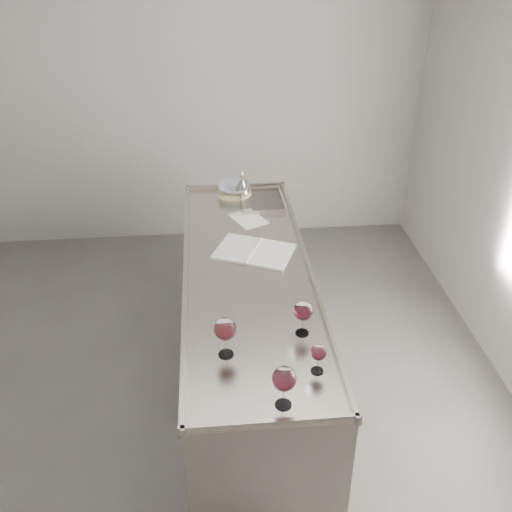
{
  "coord_description": "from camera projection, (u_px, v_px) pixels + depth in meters",
  "views": [
    {
      "loc": [
        0.29,
        -2.54,
        2.78
      ],
      "look_at": [
        0.55,
        0.34,
        1.02
      ],
      "focal_mm": 40.0,
      "sensor_mm": 36.0,
      "label": 1
    }
  ],
  "objects": [
    {
      "name": "room_shell",
      "position": [
        153.0,
        231.0,
        2.85
      ],
      "size": [
        4.54,
        5.04,
        2.84
      ],
      "color": "#494745",
      "rests_on": "ground"
    },
    {
      "name": "counter",
      "position": [
        249.0,
        333.0,
        3.63
      ],
      "size": [
        0.77,
        2.42,
        0.97
      ],
      "color": "#9B938B",
      "rests_on": "ground"
    },
    {
      "name": "wine_glass_left",
      "position": [
        225.0,
        330.0,
        2.67
      ],
      "size": [
        0.11,
        0.11,
        0.21
      ],
      "rotation": [
        0.0,
        0.0,
        0.09
      ],
      "color": "white",
      "rests_on": "counter"
    },
    {
      "name": "wine_glass_middle",
      "position": [
        284.0,
        380.0,
        2.39
      ],
      "size": [
        0.11,
        0.11,
        0.21
      ],
      "rotation": [
        0.0,
        0.0,
        -0.23
      ],
      "color": "white",
      "rests_on": "counter"
    },
    {
      "name": "wine_glass_right",
      "position": [
        303.0,
        311.0,
        2.82
      ],
      "size": [
        0.1,
        0.1,
        0.19
      ],
      "rotation": [
        0.0,
        0.0,
        0.14
      ],
      "color": "white",
      "rests_on": "counter"
    },
    {
      "name": "wine_glass_small",
      "position": [
        318.0,
        353.0,
        2.6
      ],
      "size": [
        0.08,
        0.08,
        0.16
      ],
      "rotation": [
        0.0,
        0.0,
        0.34
      ],
      "color": "white",
      "rests_on": "counter"
    },
    {
      "name": "notebook",
      "position": [
        254.0,
        251.0,
        3.57
      ],
      "size": [
        0.55,
        0.48,
        0.02
      ],
      "rotation": [
        0.0,
        0.0,
        -0.41
      ],
      "color": "silver",
      "rests_on": "counter"
    },
    {
      "name": "loose_paper_top",
      "position": [
        248.0,
        219.0,
        3.96
      ],
      "size": [
        0.29,
        0.32,
        0.0
      ],
      "primitive_type": "cube",
      "rotation": [
        0.0,
        0.0,
        0.45
      ],
      "color": "silver",
      "rests_on": "counter"
    },
    {
      "name": "trivet",
      "position": [
        234.0,
        193.0,
        4.3
      ],
      "size": [
        0.32,
        0.32,
        0.02
      ],
      "primitive_type": "cylinder",
      "rotation": [
        0.0,
        0.0,
        -0.25
      ],
      "color": "#CBC083",
      "rests_on": "counter"
    },
    {
      "name": "ceramic_bowl",
      "position": [
        234.0,
        188.0,
        4.28
      ],
      "size": [
        0.27,
        0.27,
        0.06
      ],
      "primitive_type": "imported",
      "rotation": [
        0.0,
        0.0,
        -0.14
      ],
      "color": "gray",
      "rests_on": "trivet"
    },
    {
      "name": "wine_funnel",
      "position": [
        242.0,
        187.0,
        4.28
      ],
      "size": [
        0.13,
        0.13,
        0.19
      ],
      "rotation": [
        0.0,
        0.0,
        -0.23
      ],
      "color": "gray",
      "rests_on": "counter"
    }
  ]
}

